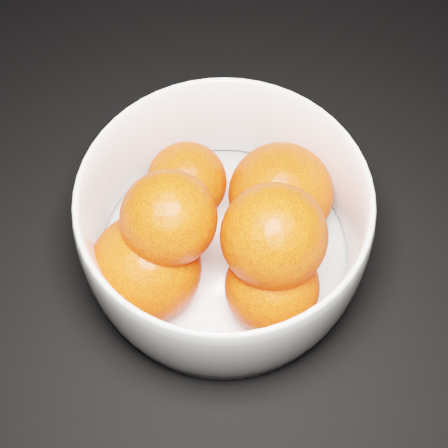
% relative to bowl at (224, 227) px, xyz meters
% --- Properties ---
extents(ground, '(3.00, 3.00, 0.00)m').
position_rel_bowl_xyz_m(ground, '(-0.17, 0.12, -0.06)').
color(ground, black).
rests_on(ground, ground).
extents(bowl, '(0.25, 0.25, 0.12)m').
position_rel_bowl_xyz_m(bowl, '(0.00, 0.00, 0.00)').
color(bowl, white).
rests_on(bowl, ground).
extents(orange_pile, '(0.19, 0.21, 0.14)m').
position_rel_bowl_xyz_m(orange_pile, '(0.00, -0.01, 0.01)').
color(orange_pile, '#F13507').
rests_on(orange_pile, bowl).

